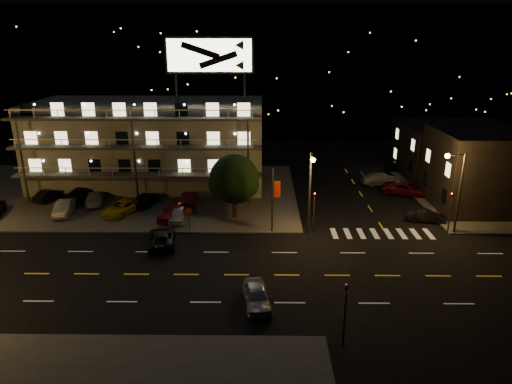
{
  "coord_description": "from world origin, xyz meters",
  "views": [
    {
      "loc": [
        3.91,
        -32.2,
        17.89
      ],
      "look_at": [
        3.46,
        8.0,
        4.26
      ],
      "focal_mm": 32.0,
      "sensor_mm": 36.0,
      "label": 1
    }
  ],
  "objects_px": {
    "lot_car_7": "(95,198)",
    "road_car_east": "(257,296)",
    "tree": "(234,180)",
    "side_car_0": "(426,216)",
    "road_car_west": "(162,238)",
    "lot_car_2": "(122,207)",
    "lot_car_4": "(178,214)"
  },
  "relations": [
    {
      "from": "lot_car_2",
      "to": "road_car_east",
      "type": "distance_m",
      "value": 22.49
    },
    {
      "from": "lot_car_7",
      "to": "tree",
      "type": "bearing_deg",
      "value": 153.09
    },
    {
      "from": "tree",
      "to": "lot_car_7",
      "type": "bearing_deg",
      "value": 166.6
    },
    {
      "from": "side_car_0",
      "to": "lot_car_7",
      "type": "bearing_deg",
      "value": 93.07
    },
    {
      "from": "tree",
      "to": "road_car_west",
      "type": "height_order",
      "value": "tree"
    },
    {
      "from": "tree",
      "to": "lot_car_4",
      "type": "distance_m",
      "value": 6.65
    },
    {
      "from": "road_car_east",
      "to": "lot_car_7",
      "type": "bearing_deg",
      "value": 124.47
    },
    {
      "from": "tree",
      "to": "road_car_west",
      "type": "xyz_separation_m",
      "value": [
        -6.23,
        -6.64,
        -3.41
      ]
    },
    {
      "from": "tree",
      "to": "lot_car_7",
      "type": "distance_m",
      "value": 16.67
    },
    {
      "from": "side_car_0",
      "to": "road_car_east",
      "type": "relative_size",
      "value": 0.87
    },
    {
      "from": "lot_car_2",
      "to": "side_car_0",
      "type": "xyz_separation_m",
      "value": [
        31.7,
        -1.61,
        -0.2
      ]
    },
    {
      "from": "lot_car_4",
      "to": "tree",
      "type": "bearing_deg",
      "value": 11.43
    },
    {
      "from": "tree",
      "to": "side_car_0",
      "type": "bearing_deg",
      "value": -2.49
    },
    {
      "from": "lot_car_4",
      "to": "side_car_0",
      "type": "relative_size",
      "value": 1.06
    },
    {
      "from": "tree",
      "to": "lot_car_4",
      "type": "xyz_separation_m",
      "value": [
        -5.66,
        -1.21,
        -3.27
      ]
    },
    {
      "from": "tree",
      "to": "side_car_0",
      "type": "relative_size",
      "value": 1.76
    },
    {
      "from": "lot_car_2",
      "to": "lot_car_4",
      "type": "xyz_separation_m",
      "value": [
        6.35,
        -1.97,
        0.01
      ]
    },
    {
      "from": "lot_car_4",
      "to": "road_car_east",
      "type": "relative_size",
      "value": 0.92
    },
    {
      "from": "lot_car_4",
      "to": "lot_car_7",
      "type": "xyz_separation_m",
      "value": [
        -10.25,
        5.0,
        0.01
      ]
    },
    {
      "from": "road_car_west",
      "to": "lot_car_2",
      "type": "bearing_deg",
      "value": -61.72
    },
    {
      "from": "tree",
      "to": "road_car_east",
      "type": "distance_m",
      "value": 16.96
    },
    {
      "from": "lot_car_7",
      "to": "road_car_east",
      "type": "xyz_separation_m",
      "value": [
        18.4,
        -20.23,
        -0.1
      ]
    },
    {
      "from": "road_car_west",
      "to": "lot_car_4",
      "type": "bearing_deg",
      "value": -105.69
    },
    {
      "from": "lot_car_2",
      "to": "road_car_west",
      "type": "distance_m",
      "value": 9.39
    },
    {
      "from": "tree",
      "to": "lot_car_2",
      "type": "relative_size",
      "value": 1.37
    },
    {
      "from": "lot_car_7",
      "to": "side_car_0",
      "type": "bearing_deg",
      "value": 159.06
    },
    {
      "from": "lot_car_7",
      "to": "road_car_west",
      "type": "xyz_separation_m",
      "value": [
        9.68,
        -10.43,
        -0.14
      ]
    },
    {
      "from": "tree",
      "to": "lot_car_4",
      "type": "relative_size",
      "value": 1.67
    },
    {
      "from": "lot_car_7",
      "to": "road_car_east",
      "type": "relative_size",
      "value": 1.1
    },
    {
      "from": "tree",
      "to": "road_car_east",
      "type": "relative_size",
      "value": 1.53
    },
    {
      "from": "road_car_east",
      "to": "road_car_west",
      "type": "distance_m",
      "value": 13.12
    },
    {
      "from": "side_car_0",
      "to": "lot_car_4",
      "type": "bearing_deg",
      "value": 101.3
    }
  ]
}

